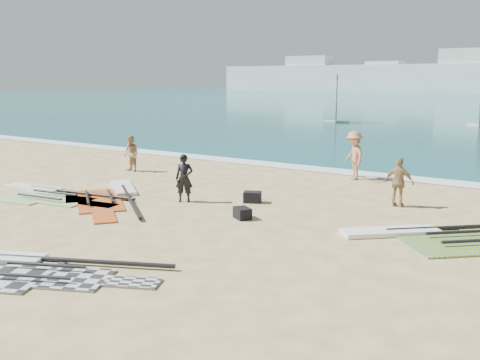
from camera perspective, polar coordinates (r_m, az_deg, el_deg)
The scene contains 13 objects.
ground at distance 13.79m, azimuth -10.13°, elevation -6.59°, with size 300.00×300.00×0.00m, color #E4C285.
surf_line at distance 23.95m, azimuth 10.60°, elevation 0.81°, with size 300.00×1.20×0.04m, color white.
rig_grey at distance 12.60m, azimuth -21.60°, elevation -8.66°, with size 5.37×3.40×0.20m.
rig_green at distance 20.13m, azimuth -19.92°, elevation -1.41°, with size 5.92×2.64×0.20m.
rig_orange at distance 14.95m, azimuth 20.91°, elevation -5.57°, with size 5.61×4.86×0.20m.
rig_red at distance 19.16m, azimuth -13.50°, elevation -1.64°, with size 5.12×5.05×0.20m.
gear_bag_near at distance 17.82m, azimuth 1.33°, elevation -1.83°, with size 0.57×0.42×0.37m, color black.
gear_bag_far at distance 15.79m, azimuth 0.25°, elevation -3.56°, with size 0.55×0.39×0.33m, color black.
person_wetsuit at distance 17.88m, azimuth -5.97°, elevation 0.19°, with size 0.59×0.39×1.61m, color black.
beachgoer_left at distance 24.12m, azimuth -11.54°, elevation 2.77°, with size 0.78×0.60×1.60m, color tan.
beachgoer_mid at distance 22.24m, azimuth 12.06°, elevation 2.59°, with size 1.28×0.74×1.99m, color tan.
beachgoer_back at distance 17.88m, azimuth 16.60°, elevation -0.24°, with size 0.93×0.39×1.59m, color #A48557.
windsurfer_left at distance 50.58m, azimuth 10.24°, elevation 7.49°, with size 2.52×2.79×4.45m.
Camera 1 is at (9.18, -9.44, 4.09)m, focal length 40.00 mm.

